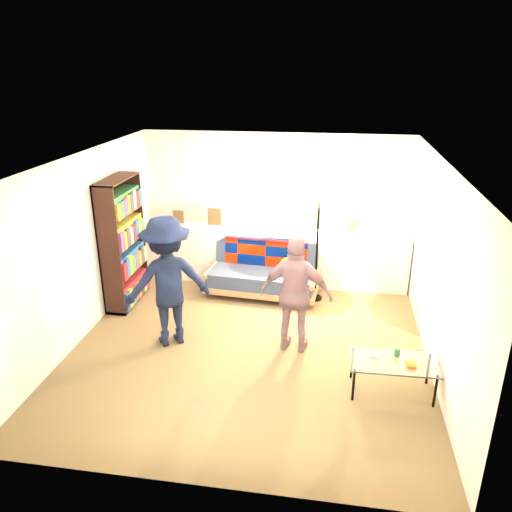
{
  "coord_description": "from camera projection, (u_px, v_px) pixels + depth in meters",
  "views": [
    {
      "loc": [
        0.97,
        -5.72,
        3.48
      ],
      "look_at": [
        0.0,
        0.4,
        1.05
      ],
      "focal_mm": 35.0,
      "sensor_mm": 36.0,
      "label": 1
    }
  ],
  "objects": [
    {
      "name": "person_right",
      "position": [
        296.0,
        295.0,
        6.2
      ],
      "size": [
        0.94,
        0.47,
        1.54
      ],
      "primitive_type": "imported",
      "rotation": [
        0.0,
        0.0,
        3.03
      ],
      "color": "#C98295",
      "rests_on": "ground"
    },
    {
      "name": "bookshelf",
      "position": [
        123.0,
        246.0,
        7.43
      ],
      "size": [
        0.32,
        0.97,
        1.93
      ],
      "color": "black",
      "rests_on": "ground"
    },
    {
      "name": "room_shell",
      "position": [
        257.0,
        210.0,
        6.5
      ],
      "size": [
        4.6,
        5.05,
        2.45
      ],
      "color": "silver",
      "rests_on": "ground"
    },
    {
      "name": "person_left",
      "position": [
        168.0,
        282.0,
        6.35
      ],
      "size": [
        1.28,
        1.12,
        1.72
      ],
      "primitive_type": "imported",
      "rotation": [
        0.0,
        0.0,
        3.67
      ],
      "color": "black",
      "rests_on": "ground"
    },
    {
      "name": "half_wall_ledge",
      "position": [
        269.0,
        256.0,
        8.15
      ],
      "size": [
        4.45,
        0.15,
        1.0
      ],
      "primitive_type": "cube",
      "color": "silver",
      "rests_on": "ground"
    },
    {
      "name": "ground",
      "position": [
        251.0,
        340.0,
        6.68
      ],
      "size": [
        5.0,
        5.0,
        0.0
      ],
      "primitive_type": "plane",
      "color": "brown",
      "rests_on": "ground"
    },
    {
      "name": "ledge_decor",
      "position": [
        256.0,
        216.0,
        7.92
      ],
      "size": [
        2.97,
        0.02,
        0.45
      ],
      "color": "brown",
      "rests_on": "half_wall_ledge"
    },
    {
      "name": "floor_lamp",
      "position": [
        318.0,
        228.0,
        7.43
      ],
      "size": [
        0.38,
        0.3,
        1.64
      ],
      "color": "black",
      "rests_on": "ground"
    },
    {
      "name": "coffee_table",
      "position": [
        394.0,
        363.0,
        5.5
      ],
      "size": [
        0.97,
        0.54,
        0.5
      ],
      "color": "black",
      "rests_on": "ground"
    },
    {
      "name": "futon_sofa",
      "position": [
        264.0,
        273.0,
        7.9
      ],
      "size": [
        1.81,
        0.98,
        0.75
      ],
      "color": "#A57950",
      "rests_on": "ground"
    }
  ]
}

